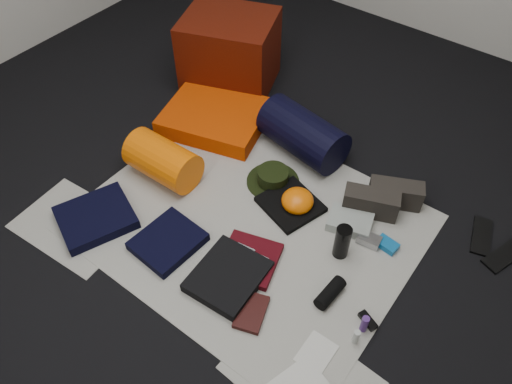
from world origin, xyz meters
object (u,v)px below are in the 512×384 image
Objects in this scene: sleeping_pad at (215,117)px; water_bottle at (342,242)px; stuff_sack at (163,160)px; navy_duffel at (303,134)px; paperback_book at (251,312)px; compact_camera at (369,240)px; red_cabinet at (230,52)px.

water_bottle is at bearing -18.69° from sleeping_pad.
navy_duffel reaches higher than stuff_sack.
sleeping_pad is 1.30m from paperback_book.
sleeping_pad is 1.16m from water_bottle.
sleeping_pad reaches higher than compact_camera.
paperback_book is (0.95, -0.88, -0.04)m from sleeping_pad.
water_bottle is 1.03× the size of paperback_book.
red_cabinet reaches higher than compact_camera.
navy_duffel is (0.75, -0.28, -0.10)m from red_cabinet.
stuff_sack reaches higher than compact_camera.
compact_camera is at bearing 60.15° from water_bottle.
paperback_book is at bearing -58.62° from navy_duffel.
sleeping_pad is 5.23× the size of compact_camera.
navy_duffel is (0.55, 0.12, 0.08)m from sleeping_pad.
water_bottle is at bearing 54.75° from paperback_book.
sleeping_pad is 0.57m from navy_duffel.
red_cabinet is at bearing 147.77° from compact_camera.
red_cabinet is 0.81m from navy_duffel.
sleeping_pad is at bearing 161.31° from water_bottle.
red_cabinet is 0.95× the size of sleeping_pad.
navy_duffel is (0.49, 0.62, 0.01)m from stuff_sack.
navy_duffel is 4.43× the size of compact_camera.
compact_camera reaches higher than paperback_book.
stuff_sack is 0.79m from navy_duffel.
navy_duffel reaches higher than paperback_book.
paperback_book is at bearing -23.45° from stuff_sack.
water_bottle reaches higher than compact_camera.
red_cabinet reaches higher than sleeping_pad.
red_cabinet is 4.98× the size of compact_camera.
stuff_sack is at bearing 137.30° from paperback_book.
sleeping_pad is 3.10× the size of water_bottle.
navy_duffel reaches higher than compact_camera.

